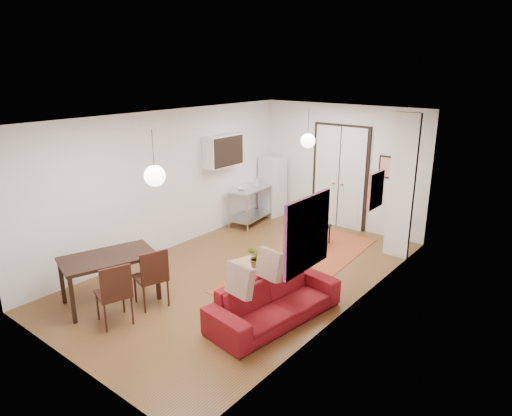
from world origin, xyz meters
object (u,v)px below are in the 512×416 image
Objects in this scene: kitchen_counter at (250,200)px; dining_chair_near at (155,270)px; dining_table at (108,261)px; black_side_chair at (322,222)px; fridge at (272,186)px; coffee_table at (253,270)px; sofa at (275,300)px; dining_chair_far at (118,285)px.

dining_chair_near is at bearing -80.29° from kitchen_counter.
dining_table is 4.60m from black_side_chair.
fridge is at bearing -34.65° from black_side_chair.
dining_chair_near is 1.16× the size of black_side_chair.
dining_chair_near is at bearing -125.48° from coffee_table.
fridge is 2.29m from black_side_chair.
black_side_chair is (-1.06, 3.16, 0.18)m from sofa.
kitchen_counter is 1.28× the size of dining_chair_far.
black_side_chair is (0.78, 4.63, -0.08)m from dining_chair_far.
dining_table is at bearing 124.57° from sofa.
dining_table is (-1.56, -1.80, 0.36)m from coffee_table.
coffee_table is at bearing 64.90° from sofa.
dining_chair_far is (0.00, -0.70, 0.00)m from dining_chair_near.
fridge is 5.06m from dining_chair_near.
fridge is at bearing 97.24° from dining_table.
black_side_chair is (2.06, -0.96, -0.26)m from fridge.
kitchen_counter reaches higher than sofa.
fridge is at bearing 122.21° from coffee_table.
dining_table reaches higher than sofa.
kitchen_counter is 4.20m from dining_chair_near.
coffee_table is 0.64× the size of dining_table.
fridge is at bearing 82.00° from kitchen_counter.
dining_table is (0.68, -5.35, -0.04)m from fridge.
kitchen_counter is 0.91m from fridge.
dining_chair_far is 4.70m from black_side_chair.
kitchen_counter is at bearing 130.07° from coffee_table.
fridge is (-3.12, 4.13, 0.44)m from sofa.
dining_chair_near is at bearing -162.16° from dining_chair_far.
dining_table is 1.64× the size of dining_chair_far.
kitchen_counter reaches higher than dining_table.
black_side_chair is at bearing 93.91° from coffee_table.
coffee_table is 0.82× the size of kitchen_counter.
dining_chair_far is at bearing -82.79° from kitchen_counter.
coffee_table is 4.22m from fridge.
dining_chair_near reaches higher than kitchen_counter.
sofa is at bearing 146.45° from dining_chair_far.
black_side_chair is at bearing -173.40° from dining_chair_near.
coffee_table is 0.69× the size of fridge.
coffee_table is 1.05× the size of dining_chair_near.
sofa is 1.72× the size of kitchen_counter.
coffee_table is (-0.88, 0.58, 0.04)m from sofa.
sofa is 5.19m from fridge.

